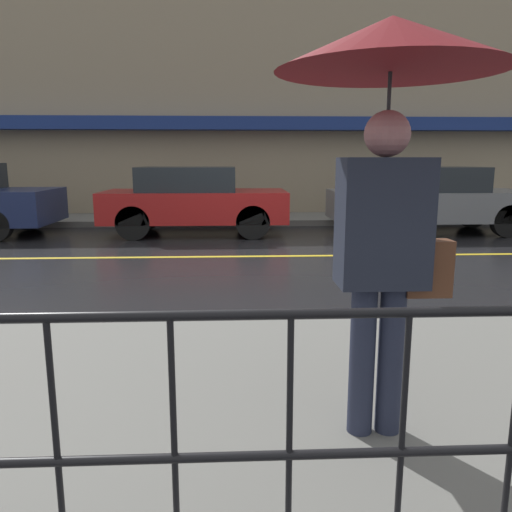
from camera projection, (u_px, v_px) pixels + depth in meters
ground_plane at (268, 256)px, 8.59m from camera, size 80.00×80.00×0.00m
sidewalk_near at (329, 407)px, 3.21m from camera, size 28.00×3.12×0.15m
sidewalk_far at (255, 219)px, 13.35m from camera, size 28.00×1.94×0.15m
lane_marking at (268, 256)px, 8.58m from camera, size 25.20×0.12×0.01m
building_storefront at (253, 105)px, 13.84m from camera, size 28.00×0.85×6.29m
railing_foreground at (404, 404)px, 1.80m from camera, size 12.00×0.04×0.99m
pedestrian at (390, 107)px, 2.47m from camera, size 1.14×1.14×2.17m
car_red at (194, 200)px, 11.00m from camera, size 3.98×1.80×1.48m
car_grey at (429, 199)px, 11.25m from camera, size 4.44×1.82×1.48m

